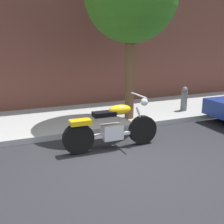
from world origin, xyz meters
TOP-DOWN VIEW (x-y plane):
  - ground_plane at (0.00, 0.00)m, footprint 60.00×60.00m
  - sidewalk at (0.00, 3.07)m, footprint 25.13×2.87m
  - motorcycle at (0.13, 0.65)m, footprint 2.17×0.70m
  - fire_hydrant at (3.37, 2.38)m, footprint 0.20×0.20m

SIDE VIEW (x-z plane):
  - ground_plane at x=0.00m, z-range 0.00..0.00m
  - sidewalk at x=0.00m, z-range 0.00..0.14m
  - fire_hydrant at x=3.37m, z-range 0.00..0.91m
  - motorcycle at x=0.13m, z-range -0.12..1.04m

